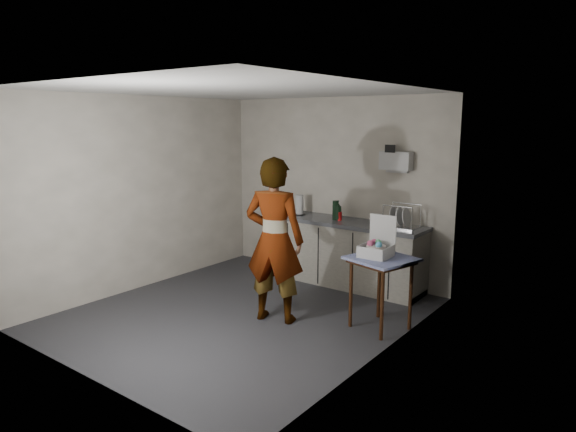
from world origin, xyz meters
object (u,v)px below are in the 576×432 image
Objects in this scene: dish_rack at (401,222)px; bakery_box at (377,248)px; kitchen_counter at (346,255)px; paper_towel at (300,205)px; soda_can at (340,216)px; side_table at (381,267)px; dark_bottle at (335,210)px; soap_bottle at (338,210)px; standing_man at (274,240)px.

bakery_box is at bearing -77.85° from dish_rack.
kitchen_counter is 7.60× the size of paper_towel.
soda_can is at bearing -175.44° from dish_rack.
dark_bottle is at bearing 154.71° from side_table.
dark_bottle is (-1.27, 1.08, 0.34)m from side_table.
soap_bottle is 0.08m from soda_can.
side_table is 3.01× the size of dark_bottle.
standing_man reaches higher than soda_can.
paper_towel is (-0.66, -0.00, 0.00)m from soap_bottle.
paper_towel is at bearing -177.63° from dish_rack.
soda_can reaches higher than kitchen_counter.
dish_rack is 1.17m from bakery_box.
dark_bottle is (-0.17, -0.03, 0.62)m from kitchen_counter.
paper_towel is (-0.61, 0.00, 0.01)m from dark_bottle.
dish_rack is at bearing 2.37° from paper_towel.
dark_bottle is 0.61× the size of bakery_box.
soap_bottle reaches higher than dark_bottle.
bakery_box is (1.16, -1.08, -0.14)m from soap_bottle.
standing_man reaches higher than soap_bottle.
soda_can is at bearing -0.44° from paper_towel.
side_table is at bearing -74.62° from dish_rack.
soda_can is at bearing 153.09° from side_table.
bakery_box reaches higher than dark_bottle.
kitchen_counter is at bearing 1.61° from paper_towel.
side_table is 6.73× the size of soda_can.
bakery_box is at bearing -46.88° from kitchen_counter.
bakery_box is at bearing -173.86° from side_table.
side_table is 2.74× the size of paper_towel.
soap_bottle is at bearing 0.08° from paper_towel.
paper_towel is (-0.69, 0.01, 0.08)m from soda_can.
side_table is (1.10, -1.11, 0.28)m from kitchen_counter.
kitchen_counter is 5.13× the size of dish_rack.
standing_man is (0.02, -1.62, 0.51)m from kitchen_counter.
soap_bottle is 0.93× the size of paper_towel.
side_table is 1.23m from dish_rack.
side_table is at bearing -42.13° from soda_can.
dish_rack is (1.57, 0.06, -0.07)m from paper_towel.
soap_bottle reaches higher than kitchen_counter.
kitchen_counter is 8.36× the size of dark_bottle.
dish_rack is at bearing 4.09° from dark_bottle.
standing_man reaches higher than paper_towel.
soap_bottle is at bearing 153.64° from side_table.
bakery_box reaches higher than paper_towel.
paper_towel reaches higher than soap_bottle.
soap_bottle is at bearing 5.56° from dark_bottle.
bakery_box reaches higher than soda_can.
soap_bottle is at bearing 135.39° from bakery_box.
soap_bottle is (-0.14, 1.60, 0.11)m from standing_man.
dark_bottle is 1.61m from bakery_box.
dish_rack is (-0.32, 1.15, 0.28)m from side_table.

